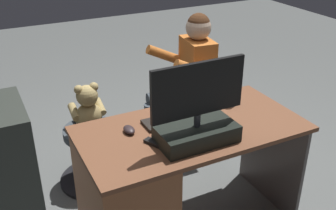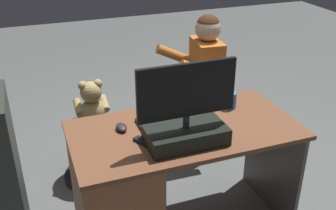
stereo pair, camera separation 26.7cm
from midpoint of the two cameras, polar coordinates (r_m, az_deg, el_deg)
ground_plane at (r=3.07m, az=-3.51°, el=-11.70°), size 10.00×10.00×0.00m
desk at (r=2.42m, az=-7.26°, el=-12.05°), size 1.32×0.67×0.74m
monitor at (r=2.13m, az=0.57°, el=-2.29°), size 0.53×0.23×0.46m
keyboard at (r=2.40m, az=-1.87°, el=-2.04°), size 0.42×0.14×0.02m
computer_mouse at (r=2.30m, az=-8.87°, el=-3.57°), size 0.06×0.10×0.04m
cup at (r=2.58m, az=5.94°, el=1.06°), size 0.08×0.08×0.10m
tv_remote at (r=2.17m, az=-5.18°, el=-5.60°), size 0.11×0.15×0.02m
office_chair_teddy at (r=3.08m, az=-13.11°, el=-6.61°), size 0.52×0.52×0.45m
teddy_bear at (r=2.91m, az=-13.89°, el=-0.53°), size 0.24×0.25×0.35m
visitor_chair at (r=3.45m, az=1.69°, el=-1.91°), size 0.50×0.50×0.45m
person at (r=3.22m, az=0.50°, el=4.47°), size 0.57×0.52×1.16m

